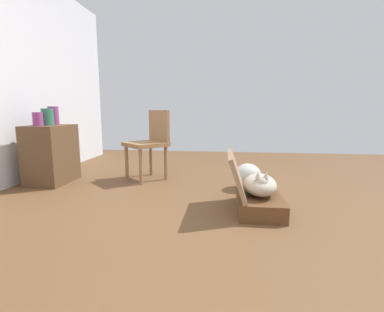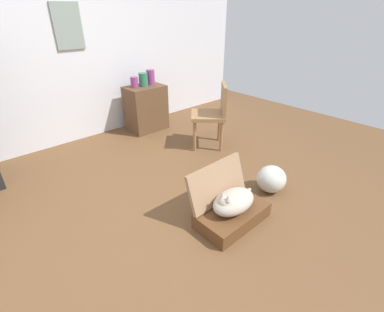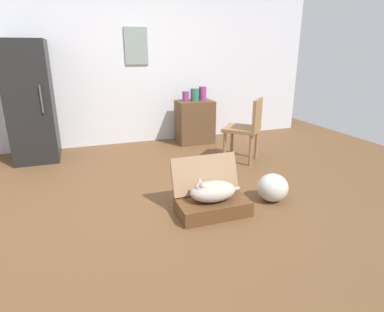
{
  "view_description": "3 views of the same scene",
  "coord_description": "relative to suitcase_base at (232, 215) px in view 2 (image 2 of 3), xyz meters",
  "views": [
    {
      "loc": [
        -2.1,
        -0.23,
        0.87
      ],
      "look_at": [
        0.44,
        0.07,
        0.45
      ],
      "focal_mm": 26.39,
      "sensor_mm": 36.0,
      "label": 1
    },
    {
      "loc": [
        -1.25,
        -1.74,
        1.73
      ],
      "look_at": [
        0.3,
        -0.02,
        0.49
      ],
      "focal_mm": 25.81,
      "sensor_mm": 36.0,
      "label": 2
    },
    {
      "loc": [
        -0.74,
        -3.0,
        1.46
      ],
      "look_at": [
        0.29,
        -0.09,
        0.44
      ],
      "focal_mm": 29.74,
      "sensor_mm": 36.0,
      "label": 3
    }
  ],
  "objects": [
    {
      "name": "ground_plane",
      "position": [
        -0.33,
        0.53,
        -0.07
      ],
      "size": [
        7.68,
        7.68,
        0.0
      ],
      "primitive_type": "plane",
      "color": "brown",
      "rests_on": "ground"
    },
    {
      "name": "wall_back",
      "position": [
        -0.33,
        2.79,
        1.23
      ],
      "size": [
        6.4,
        0.15,
        2.6
      ],
      "color": "silver",
      "rests_on": "ground"
    },
    {
      "name": "suitcase_base",
      "position": [
        0.0,
        0.0,
        0.0
      ],
      "size": [
        0.67,
        0.37,
        0.14
      ],
      "primitive_type": "cube",
      "color": "brown",
      "rests_on": "ground"
    },
    {
      "name": "suitcase_lid",
      "position": [
        0.0,
        0.2,
        0.25
      ],
      "size": [
        0.67,
        0.16,
        0.37
      ],
      "primitive_type": "cube",
      "rotation": [
        1.24,
        0.0,
        0.0
      ],
      "color": "#9B7756",
      "rests_on": "suitcase_base"
    },
    {
      "name": "cat",
      "position": [
        -0.01,
        0.0,
        0.16
      ],
      "size": [
        0.52,
        0.28,
        0.23
      ],
      "color": "#B2A899",
      "rests_on": "suitcase_base"
    },
    {
      "name": "plastic_bag_white",
      "position": [
        0.68,
        0.05,
        0.07
      ],
      "size": [
        0.32,
        0.3,
        0.29
      ],
      "primitive_type": "ellipsoid",
      "color": "silver",
      "rests_on": "ground"
    },
    {
      "name": "side_table",
      "position": [
        0.69,
        2.38,
        0.28
      ],
      "size": [
        0.58,
        0.41,
        0.7
      ],
      "primitive_type": "cube",
      "color": "brown",
      "rests_on": "ground"
    },
    {
      "name": "vase_tall",
      "position": [
        0.54,
        2.42,
        0.7
      ],
      "size": [
        0.11,
        0.11,
        0.15
      ],
      "primitive_type": "cylinder",
      "color": "#8C387A",
      "rests_on": "side_table"
    },
    {
      "name": "vase_short",
      "position": [
        0.83,
        2.41,
        0.74
      ],
      "size": [
        0.12,
        0.12,
        0.22
      ],
      "primitive_type": "cylinder",
      "color": "#8C387A",
      "rests_on": "side_table"
    },
    {
      "name": "vase_round",
      "position": [
        0.69,
        2.39,
        0.72
      ],
      "size": [
        0.13,
        0.13,
        0.2
      ],
      "primitive_type": "cylinder",
      "color": "#2D7051",
      "rests_on": "side_table"
    },
    {
      "name": "chair",
      "position": [
        1.02,
        1.25,
        0.41
      ],
      "size": [
        0.63,
        0.63,
        0.87
      ],
      "rotation": [
        0.0,
        0.0,
        -2.32
      ],
      "color": "olive",
      "rests_on": "ground"
    }
  ]
}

